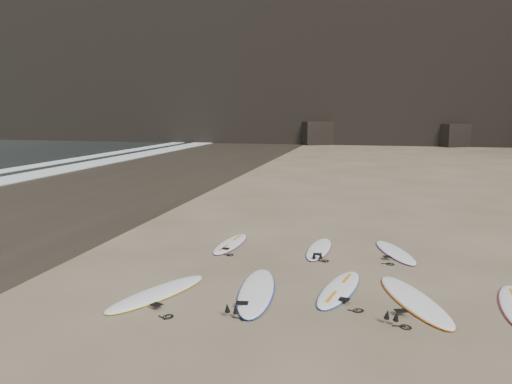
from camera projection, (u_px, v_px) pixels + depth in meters
The scene contains 9 objects.
ground at pixel (360, 291), 10.12m from camera, with size 240.00×240.00×0.00m, color #897559.
wet_sand at pixel (74, 191), 22.63m from camera, with size 12.00×200.00×0.01m, color #383026.
surfboard_0 at pixel (158, 293), 9.90m from camera, with size 0.62×2.57×0.09m, color white.
surfboard_1 at pixel (256, 291), 9.99m from camera, with size 0.67×2.79×0.10m, color white.
surfboard_2 at pixel (339, 289), 10.14m from camera, with size 0.58×2.40×0.09m, color white.
surfboard_3 at pixel (414, 300), 9.53m from camera, with size 0.66×2.75×0.10m, color white.
surfboard_5 at pixel (231, 244), 13.59m from camera, with size 0.53×2.22×0.08m, color white.
surfboard_6 at pixel (319, 249), 13.09m from camera, with size 0.54×2.25×0.08m, color white.
surfboard_7 at pixel (395, 252), 12.79m from camera, with size 0.55×2.28×0.08m, color white.
Camera 1 is at (0.13, -9.89, 3.62)m, focal length 35.00 mm.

